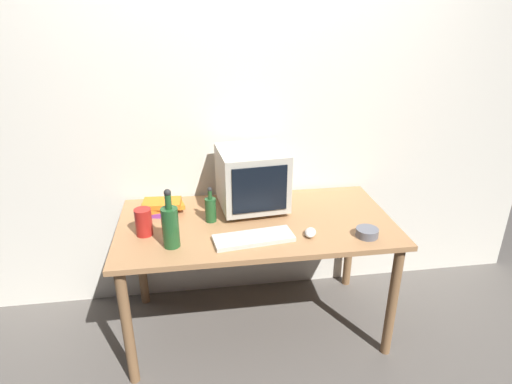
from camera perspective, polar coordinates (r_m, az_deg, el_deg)
name	(u,v)px	position (r m, az deg, el deg)	size (l,w,h in m)	color
ground_plane	(256,324)	(2.89, 0.00, -17.13)	(6.00, 6.00, 0.00)	#56514C
back_wall	(245,116)	(2.73, -1.46, 10.10)	(4.00, 0.08, 2.50)	silver
desk	(256,234)	(2.51, 0.00, -5.59)	(1.56, 0.81, 0.75)	#9E7047
crt_monitor	(252,178)	(2.54, -0.56, 1.81)	(0.42, 0.42, 0.37)	#B2AD9E
keyboard	(254,238)	(2.27, -0.32, -6.14)	(0.42, 0.15, 0.02)	beige
computer_mouse	(310,232)	(2.33, 7.22, -5.35)	(0.06, 0.10, 0.04)	beige
bottle_tall	(170,225)	(2.21, -11.30, -4.37)	(0.09, 0.09, 0.32)	#1E4C23
bottle_short	(211,209)	(2.45, -6.05, -2.21)	(0.06, 0.06, 0.21)	#1E4C23
book_stack	(162,207)	(2.60, -12.30, -1.91)	(0.26, 0.18, 0.08)	#843893
cd_spindle	(367,233)	(2.37, 14.52, -5.23)	(0.12, 0.12, 0.04)	#595B66
metal_canister	(144,222)	(2.37, -14.69, -3.87)	(0.09, 0.09, 0.15)	#A51E19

